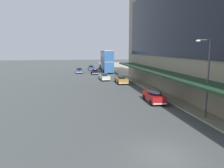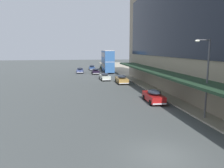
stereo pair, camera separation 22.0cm
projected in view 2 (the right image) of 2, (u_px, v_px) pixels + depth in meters
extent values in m
plane|color=#494E4D|center=(161.00, 155.00, 13.37)|extent=(240.00, 240.00, 0.00)
cube|color=#32609F|center=(108.00, 66.00, 60.65)|extent=(2.77, 10.16, 2.74)
cube|color=black|center=(108.00, 65.00, 60.60)|extent=(2.79, 9.36, 1.20)
cube|color=silver|center=(108.00, 61.00, 60.43)|extent=(2.67, 10.16, 0.12)
cube|color=#32609F|center=(108.00, 56.00, 60.20)|extent=(2.77, 10.16, 2.74)
cube|color=black|center=(108.00, 55.00, 60.15)|extent=(2.79, 9.36, 1.20)
cube|color=silver|center=(108.00, 51.00, 59.97)|extent=(2.67, 10.16, 0.12)
cube|color=black|center=(105.00, 51.00, 65.00)|extent=(1.25, 0.10, 0.36)
cylinder|color=black|center=(102.00, 69.00, 64.03)|extent=(0.28, 1.01, 1.00)
cylinder|color=black|center=(110.00, 69.00, 64.37)|extent=(0.28, 1.01, 1.00)
cylinder|color=black|center=(104.00, 72.00, 57.61)|extent=(0.28, 1.01, 1.00)
cylinder|color=black|center=(114.00, 71.00, 57.96)|extent=(0.28, 1.01, 1.00)
cube|color=olive|center=(122.00, 80.00, 41.09)|extent=(1.92, 4.47, 0.83)
ellipsoid|color=#1E232D|center=(122.00, 77.00, 40.76)|extent=(1.66, 2.47, 0.62)
cube|color=silver|center=(120.00, 80.00, 43.35)|extent=(1.74, 0.16, 0.14)
cube|color=silver|center=(124.00, 83.00, 38.92)|extent=(1.74, 0.16, 0.14)
sphere|color=silver|center=(117.00, 78.00, 43.19)|extent=(0.18, 0.18, 0.18)
sphere|color=silver|center=(122.00, 78.00, 43.34)|extent=(0.18, 0.18, 0.18)
cylinder|color=black|center=(116.00, 81.00, 42.35)|extent=(0.15, 0.64, 0.64)
cylinder|color=black|center=(125.00, 81.00, 42.61)|extent=(0.15, 0.64, 0.64)
cylinder|color=black|center=(118.00, 83.00, 39.67)|extent=(0.15, 0.64, 0.64)
cylinder|color=black|center=(128.00, 83.00, 39.93)|extent=(0.15, 0.64, 0.64)
cube|color=#A41718|center=(153.00, 97.00, 26.57)|extent=(1.88, 4.58, 0.83)
ellipsoid|color=#1E232D|center=(154.00, 92.00, 26.24)|extent=(1.58, 2.55, 0.58)
cube|color=silver|center=(148.00, 95.00, 28.87)|extent=(1.58, 0.20, 0.14)
cube|color=silver|center=(160.00, 104.00, 24.35)|extent=(1.58, 0.20, 0.14)
sphere|color=silver|center=(145.00, 93.00, 28.73)|extent=(0.18, 0.18, 0.18)
sphere|color=silver|center=(152.00, 93.00, 28.84)|extent=(0.18, 0.18, 0.18)
cylinder|color=black|center=(144.00, 97.00, 27.89)|extent=(0.17, 0.65, 0.64)
cylinder|color=black|center=(156.00, 97.00, 28.08)|extent=(0.17, 0.65, 0.64)
cylinder|color=black|center=(150.00, 103.00, 25.15)|extent=(0.17, 0.65, 0.64)
cylinder|color=black|center=(164.00, 102.00, 25.34)|extent=(0.17, 0.65, 0.64)
cube|color=black|center=(95.00, 72.00, 56.93)|extent=(1.84, 4.59, 0.72)
ellipsoid|color=#1E232D|center=(95.00, 69.00, 56.61)|extent=(1.59, 2.54, 0.56)
cube|color=silver|center=(95.00, 71.00, 59.24)|extent=(1.65, 0.16, 0.14)
cube|color=silver|center=(96.00, 73.00, 54.69)|extent=(1.65, 0.16, 0.14)
sphere|color=silver|center=(93.00, 71.00, 59.10)|extent=(0.18, 0.18, 0.18)
sphere|color=silver|center=(97.00, 71.00, 59.23)|extent=(0.18, 0.18, 0.18)
cylinder|color=black|center=(92.00, 72.00, 58.23)|extent=(0.15, 0.64, 0.64)
cylinder|color=black|center=(98.00, 72.00, 58.47)|extent=(0.15, 0.64, 0.64)
cylinder|color=black|center=(92.00, 73.00, 55.47)|extent=(0.15, 0.64, 0.64)
cylinder|color=black|center=(99.00, 73.00, 55.72)|extent=(0.15, 0.64, 0.64)
cube|color=navy|center=(80.00, 71.00, 58.95)|extent=(1.88, 4.06, 0.73)
ellipsoid|color=#1E232D|center=(80.00, 68.00, 59.05)|extent=(1.61, 2.25, 0.57)
cube|color=silver|center=(80.00, 72.00, 56.98)|extent=(1.67, 0.17, 0.14)
cube|color=silver|center=(80.00, 71.00, 61.00)|extent=(1.67, 0.17, 0.14)
sphere|color=silver|center=(82.00, 71.00, 57.03)|extent=(0.18, 0.18, 0.18)
sphere|color=silver|center=(78.00, 71.00, 56.90)|extent=(0.18, 0.18, 0.18)
cylinder|color=black|center=(83.00, 72.00, 57.90)|extent=(0.16, 0.64, 0.64)
cylinder|color=black|center=(77.00, 72.00, 57.66)|extent=(0.16, 0.64, 0.64)
cylinder|color=black|center=(83.00, 71.00, 60.33)|extent=(0.16, 0.64, 0.64)
cylinder|color=black|center=(77.00, 71.00, 60.09)|extent=(0.16, 0.64, 0.64)
cube|color=navy|center=(92.00, 68.00, 67.79)|extent=(1.88, 4.54, 0.75)
ellipsoid|color=#1E232D|center=(92.00, 66.00, 67.47)|extent=(1.60, 2.52, 0.62)
cube|color=silver|center=(92.00, 68.00, 70.07)|extent=(1.63, 0.18, 0.14)
cube|color=silver|center=(92.00, 69.00, 65.59)|extent=(1.63, 0.18, 0.14)
sphere|color=silver|center=(90.00, 67.00, 69.93)|extent=(0.18, 0.18, 0.18)
sphere|color=silver|center=(93.00, 67.00, 70.05)|extent=(0.18, 0.18, 0.18)
cylinder|color=black|center=(89.00, 68.00, 69.08)|extent=(0.16, 0.64, 0.64)
cylinder|color=black|center=(94.00, 68.00, 69.30)|extent=(0.16, 0.64, 0.64)
cylinder|color=black|center=(89.00, 69.00, 66.37)|extent=(0.16, 0.64, 0.64)
cylinder|color=black|center=(95.00, 69.00, 66.58)|extent=(0.16, 0.64, 0.64)
cube|color=#21381A|center=(103.00, 67.00, 71.47)|extent=(1.83, 4.10, 0.71)
ellipsoid|color=#1E232D|center=(103.00, 65.00, 71.17)|extent=(1.54, 2.28, 0.64)
cube|color=silver|center=(102.00, 67.00, 73.53)|extent=(1.56, 0.19, 0.14)
cube|color=silver|center=(103.00, 68.00, 69.48)|extent=(1.56, 0.19, 0.14)
sphere|color=silver|center=(101.00, 66.00, 73.41)|extent=(0.18, 0.18, 0.18)
sphere|color=silver|center=(104.00, 66.00, 73.51)|extent=(0.18, 0.18, 0.18)
cylinder|color=black|center=(100.00, 67.00, 72.64)|extent=(0.17, 0.65, 0.64)
cylinder|color=black|center=(105.00, 67.00, 72.84)|extent=(0.17, 0.65, 0.64)
cylinder|color=black|center=(101.00, 68.00, 70.19)|extent=(0.17, 0.65, 0.64)
cylinder|color=black|center=(106.00, 68.00, 70.39)|extent=(0.17, 0.65, 0.64)
cube|color=beige|center=(105.00, 77.00, 45.38)|extent=(1.97, 4.29, 0.80)
ellipsoid|color=#1E232D|center=(105.00, 74.00, 45.07)|extent=(1.65, 2.39, 0.54)
cube|color=silver|center=(103.00, 77.00, 47.48)|extent=(1.65, 0.21, 0.14)
cube|color=silver|center=(107.00, 80.00, 43.35)|extent=(1.65, 0.21, 0.14)
sphere|color=silver|center=(101.00, 76.00, 47.30)|extent=(0.18, 0.18, 0.18)
sphere|color=silver|center=(105.00, 76.00, 47.51)|extent=(0.18, 0.18, 0.18)
cylinder|color=black|center=(100.00, 78.00, 46.49)|extent=(0.18, 0.65, 0.64)
cylinder|color=black|center=(107.00, 78.00, 46.87)|extent=(0.18, 0.65, 0.64)
cylinder|color=black|center=(102.00, 80.00, 43.98)|extent=(0.18, 0.65, 0.64)
cylinder|color=black|center=(110.00, 79.00, 44.36)|extent=(0.18, 0.65, 0.64)
cylinder|color=#4C4C51|center=(207.00, 79.00, 19.59)|extent=(0.16, 0.16, 7.17)
cylinder|color=#4C4C51|center=(204.00, 40.00, 18.94)|extent=(1.20, 0.10, 0.10)
ellipsoid|color=silver|center=(197.00, 41.00, 18.85)|extent=(0.44, 0.28, 0.20)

